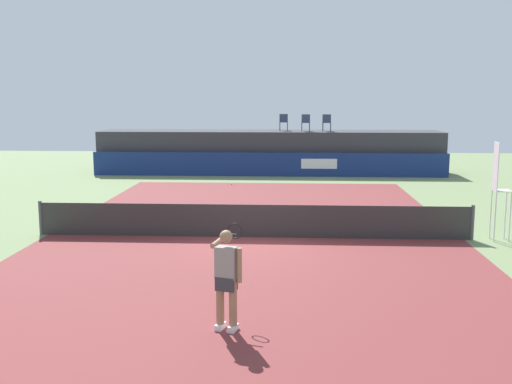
% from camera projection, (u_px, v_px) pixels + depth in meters
% --- Properties ---
extents(ground_plane, '(48.00, 48.00, 0.00)m').
position_uv_depth(ground_plane, '(258.00, 217.00, 20.32)').
color(ground_plane, '#6B7F51').
extents(court_inner, '(12.00, 22.00, 0.00)m').
position_uv_depth(court_inner, '(252.00, 237.00, 17.36)').
color(court_inner, maroon).
rests_on(court_inner, ground).
extents(sponsor_wall, '(18.00, 0.22, 1.20)m').
position_uv_depth(sponsor_wall, '(269.00, 164.00, 30.58)').
color(sponsor_wall, navy).
rests_on(sponsor_wall, ground).
extents(spectator_platform, '(18.00, 2.80, 2.20)m').
position_uv_depth(spectator_platform, '(270.00, 151.00, 32.28)').
color(spectator_platform, '#38383D').
rests_on(spectator_platform, ground).
extents(spectator_chair_far_left, '(0.44, 0.44, 0.89)m').
position_uv_depth(spectator_chair_far_left, '(284.00, 121.00, 32.19)').
color(spectator_chair_far_left, '#2D3D56').
rests_on(spectator_chair_far_left, spectator_platform).
extents(spectator_chair_left, '(0.44, 0.44, 0.89)m').
position_uv_depth(spectator_chair_left, '(306.00, 122.00, 31.57)').
color(spectator_chair_left, '#2D3D56').
rests_on(spectator_chair_left, spectator_platform).
extents(spectator_chair_center, '(0.48, 0.48, 0.89)m').
position_uv_depth(spectator_chair_center, '(327.00, 122.00, 31.51)').
color(spectator_chair_center, '#2D3D56').
rests_on(spectator_chair_center, spectator_platform).
extents(umpire_chair, '(0.45, 0.45, 2.76)m').
position_uv_depth(umpire_chair, '(498.00, 184.00, 16.74)').
color(umpire_chair, white).
rests_on(umpire_chair, ground).
extents(tennis_net, '(12.40, 0.02, 0.95)m').
position_uv_depth(tennis_net, '(252.00, 221.00, 17.29)').
color(tennis_net, '#2D2D2D').
rests_on(tennis_net, ground).
extents(net_post_near, '(0.10, 0.10, 1.00)m').
position_uv_depth(net_post_near, '(41.00, 218.00, 17.62)').
color(net_post_near, '#4C4C51').
rests_on(net_post_near, ground).
extents(net_post_far, '(0.10, 0.10, 1.00)m').
position_uv_depth(net_post_far, '(472.00, 223.00, 16.94)').
color(net_post_far, '#4C4C51').
rests_on(net_post_far, ground).
extents(tennis_player, '(0.56, 1.24, 1.77)m').
position_uv_depth(tennis_player, '(227.00, 276.00, 10.34)').
color(tennis_player, white).
rests_on(tennis_player, court_inner).
extents(tennis_ball, '(0.07, 0.07, 0.07)m').
position_uv_depth(tennis_ball, '(232.00, 184.00, 27.64)').
color(tennis_ball, '#D8EA33').
rests_on(tennis_ball, court_inner).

